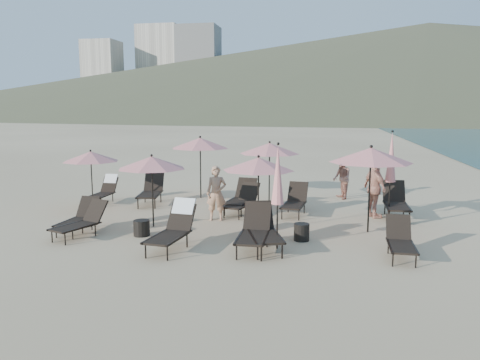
% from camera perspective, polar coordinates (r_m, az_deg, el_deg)
% --- Properties ---
extents(ground, '(800.00, 800.00, 0.00)m').
position_cam_1_polar(ground, '(11.62, 1.45, -8.08)').
color(ground, '#D6BA8C').
rests_on(ground, ground).
extents(volcanic_headland, '(690.00, 690.00, 55.00)m').
position_cam_1_polar(volcanic_headland, '(322.07, 23.75, 12.10)').
color(volcanic_headland, brown).
rests_on(volcanic_headland, ground).
extents(hotel_skyline, '(109.00, 82.00, 55.00)m').
position_cam_1_polar(hotel_skyline, '(298.61, -8.12, 12.61)').
color(hotel_skyline, beige).
rests_on(hotel_skyline, ground).
extents(lounger_0, '(0.63, 1.55, 0.88)m').
position_cam_1_polar(lounger_0, '(13.60, -19.04, -4.29)').
color(lounger_0, black).
rests_on(lounger_0, ground).
extents(lounger_1, '(1.09, 1.68, 0.90)m').
position_cam_1_polar(lounger_1, '(13.02, -18.79, -4.80)').
color(lounger_1, black).
rests_on(lounger_1, ground).
extents(lounger_2, '(0.85, 1.85, 1.11)m').
position_cam_1_polar(lounger_2, '(11.45, -8.09, -5.67)').
color(lounger_2, black).
rests_on(lounger_2, ground).
extents(lounger_3, '(0.71, 1.79, 1.02)m').
position_cam_1_polar(lounger_3, '(11.24, 1.74, -6.14)').
color(lounger_3, black).
rests_on(lounger_3, ground).
extents(lounger_4, '(1.21, 1.91, 1.03)m').
position_cam_1_polar(lounger_4, '(11.34, 2.86, -5.99)').
color(lounger_4, black).
rests_on(lounger_4, ground).
extents(lounger_5, '(0.60, 1.51, 0.86)m').
position_cam_1_polar(lounger_5, '(11.30, 18.99, -6.93)').
color(lounger_5, black).
rests_on(lounger_5, ground).
extents(lounger_6, '(0.58, 1.53, 0.95)m').
position_cam_1_polar(lounger_6, '(17.59, -16.17, -1.14)').
color(lounger_6, black).
rests_on(lounger_6, ground).
extents(lounger_7, '(1.01, 1.93, 1.05)m').
position_cam_1_polar(lounger_7, '(16.86, -10.78, -1.23)').
color(lounger_7, black).
rests_on(lounger_7, ground).
extents(lounger_8, '(0.90, 1.84, 1.01)m').
position_cam_1_polar(lounger_8, '(15.42, 0.13, -2.07)').
color(lounger_8, black).
rests_on(lounger_8, ground).
extents(lounger_9, '(1.04, 1.76, 0.95)m').
position_cam_1_polar(lounger_9, '(14.95, 0.28, -2.53)').
color(lounger_9, black).
rests_on(lounger_9, ground).
extents(lounger_10, '(0.80, 1.73, 0.96)m').
position_cam_1_polar(lounger_10, '(15.01, 6.72, -2.52)').
color(lounger_10, black).
rests_on(lounger_10, ground).
extents(lounger_11, '(0.72, 1.84, 1.05)m').
position_cam_1_polar(lounger_11, '(15.37, 18.47, -2.49)').
color(lounger_11, black).
rests_on(lounger_11, ground).
extents(umbrella_open_0, '(1.94, 1.94, 2.09)m').
position_cam_1_polar(umbrella_open_0, '(13.39, -10.71, 2.09)').
color(umbrella_open_0, black).
rests_on(umbrella_open_0, ground).
extents(umbrella_open_1, '(1.97, 1.97, 2.12)m').
position_cam_1_polar(umbrella_open_1, '(12.64, 2.27, 1.96)').
color(umbrella_open_1, black).
rests_on(umbrella_open_1, ground).
extents(umbrella_open_2, '(2.23, 2.23, 2.40)m').
position_cam_1_polar(umbrella_open_2, '(13.01, 15.67, 2.92)').
color(umbrella_open_2, black).
rests_on(umbrella_open_2, ground).
extents(umbrella_open_3, '(2.19, 2.19, 2.36)m').
position_cam_1_polar(umbrella_open_3, '(17.56, -4.88, 4.51)').
color(umbrella_open_3, black).
rests_on(umbrella_open_3, ground).
extents(umbrella_open_4, '(2.09, 2.09, 2.25)m').
position_cam_1_polar(umbrella_open_4, '(16.24, 3.62, 3.86)').
color(umbrella_open_4, black).
rests_on(umbrella_open_4, ground).
extents(umbrella_open_5, '(1.86, 1.86, 2.00)m').
position_cam_1_polar(umbrella_open_5, '(16.40, -17.74, 2.74)').
color(umbrella_open_5, black).
rests_on(umbrella_open_5, ground).
extents(umbrella_closed_0, '(0.30, 0.30, 2.58)m').
position_cam_1_polar(umbrella_closed_0, '(11.08, 4.63, 0.56)').
color(umbrella_closed_0, black).
rests_on(umbrella_closed_0, ground).
extents(umbrella_closed_1, '(0.32, 0.32, 2.73)m').
position_cam_1_polar(umbrella_closed_1, '(14.75, 17.96, 2.60)').
color(umbrella_closed_1, black).
rests_on(umbrella_closed_1, ground).
extents(side_table_0, '(0.43, 0.43, 0.42)m').
position_cam_1_polar(side_table_0, '(12.78, -11.90, -5.74)').
color(side_table_0, black).
rests_on(side_table_0, ground).
extents(side_table_1, '(0.40, 0.40, 0.45)m').
position_cam_1_polar(side_table_1, '(12.15, 7.52, -6.31)').
color(side_table_1, black).
rests_on(side_table_1, ground).
extents(beachgoer_a, '(0.66, 0.49, 1.66)m').
position_cam_1_polar(beachgoer_a, '(14.11, -2.89, -1.62)').
color(beachgoer_a, tan).
rests_on(beachgoer_a, ground).
extents(beachgoer_b, '(0.80, 0.91, 1.58)m').
position_cam_1_polar(beachgoer_b, '(17.86, 12.30, 0.24)').
color(beachgoer_b, '#AD6E59').
rests_on(beachgoer_b, ground).
extents(beachgoer_c, '(0.90, 1.18, 1.86)m').
position_cam_1_polar(beachgoer_c, '(15.00, 16.11, -0.95)').
color(beachgoer_c, tan).
rests_on(beachgoer_c, ground).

